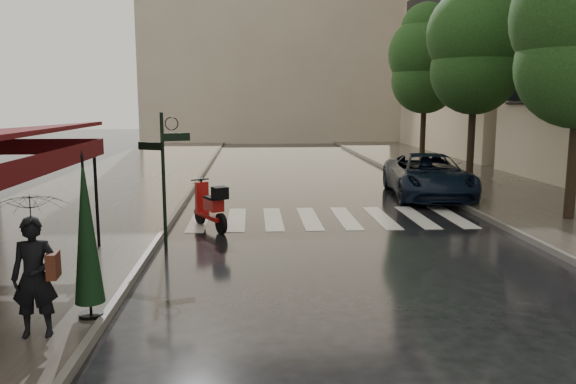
{
  "coord_description": "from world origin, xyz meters",
  "views": [
    {
      "loc": [
        0.81,
        -9.78,
        3.34
      ],
      "look_at": [
        1.58,
        2.2,
        1.4
      ],
      "focal_mm": 35.0,
      "sensor_mm": 36.0,
      "label": 1
    }
  ],
  "objects": [
    {
      "name": "ground",
      "position": [
        0.0,
        0.0,
        0.0
      ],
      "size": [
        120.0,
        120.0,
        0.0
      ],
      "primitive_type": "plane",
      "color": "black",
      "rests_on": "ground"
    },
    {
      "name": "signpost",
      "position": [
        -1.19,
        3.0,
        1.83
      ],
      "size": [
        1.17,
        0.29,
        3.1
      ],
      "color": "black",
      "rests_on": "ground"
    },
    {
      "name": "tree_mid",
      "position": [
        9.5,
        12.0,
        5.59
      ],
      "size": [
        3.8,
        3.8,
        8.34
      ],
      "color": "black",
      "rests_on": "sidewalk_far"
    },
    {
      "name": "curb_near",
      "position": [
        -1.45,
        12.0,
        0.07
      ],
      "size": [
        0.12,
        60.0,
        0.16
      ],
      "primitive_type": "cube",
      "color": "#595651",
      "rests_on": "ground"
    },
    {
      "name": "haussmann_far",
      "position": [
        16.5,
        26.0,
        9.25
      ],
      "size": [
        8.0,
        16.0,
        18.5
      ],
      "primitive_type": "cube",
      "color": "tan",
      "rests_on": "ground"
    },
    {
      "name": "pedestrian_with_umbrella",
      "position": [
        -2.17,
        -2.17,
        1.76
      ],
      "size": [
        1.08,
        1.1,
        2.46
      ],
      "rotation": [
        0.0,
        0.0,
        0.09
      ],
      "color": "black",
      "rests_on": "sidewalk_near"
    },
    {
      "name": "parasol_front",
      "position": [
        -1.65,
        -1.5,
        1.45
      ],
      "size": [
        0.44,
        0.44,
        2.47
      ],
      "color": "black",
      "rests_on": "sidewalk_near"
    },
    {
      "name": "sidewalk_near",
      "position": [
        -4.5,
        12.0,
        0.06
      ],
      "size": [
        6.0,
        60.0,
        0.12
      ],
      "primitive_type": "cube",
      "color": "#38332D",
      "rests_on": "ground"
    },
    {
      "name": "sidewalk_far",
      "position": [
        10.25,
        12.0,
        0.06
      ],
      "size": [
        5.5,
        60.0,
        0.12
      ],
      "primitive_type": "cube",
      "color": "#38332D",
      "rests_on": "ground"
    },
    {
      "name": "parked_car",
      "position": [
        7.0,
        9.43,
        0.76
      ],
      "size": [
        2.99,
        5.67,
        1.52
      ],
      "primitive_type": "imported",
      "rotation": [
        0.0,
        0.0,
        -0.09
      ],
      "color": "black",
      "rests_on": "ground"
    },
    {
      "name": "tree_far",
      "position": [
        9.7,
        19.0,
        5.46
      ],
      "size": [
        3.8,
        3.8,
        8.16
      ],
      "color": "black",
      "rests_on": "sidewalk_far"
    },
    {
      "name": "backdrop_building",
      "position": [
        3.0,
        38.0,
        10.0
      ],
      "size": [
        22.0,
        6.0,
        20.0
      ],
      "primitive_type": "cube",
      "color": "tan",
      "rests_on": "ground"
    },
    {
      "name": "scooter",
      "position": [
        -0.28,
        4.82,
        0.59
      ],
      "size": [
        1.07,
        1.75,
        1.26
      ],
      "rotation": [
        0.0,
        0.0,
        0.48
      ],
      "color": "black",
      "rests_on": "ground"
    },
    {
      "name": "curb_far",
      "position": [
        7.45,
        12.0,
        0.07
      ],
      "size": [
        0.12,
        60.0,
        0.16
      ],
      "primitive_type": "cube",
      "color": "#595651",
      "rests_on": "ground"
    },
    {
      "name": "crosswalk",
      "position": [
        2.98,
        6.0,
        0.01
      ],
      "size": [
        7.85,
        3.2,
        0.01
      ],
      "color": "silver",
      "rests_on": "ground"
    }
  ]
}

